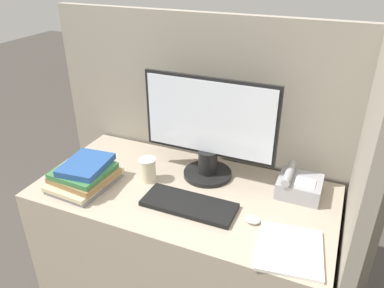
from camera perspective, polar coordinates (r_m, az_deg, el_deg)
The scene contains 10 objects.
cubicle_panel_rear at distance 1.97m, azimuth 3.12°, elevation -2.10°, with size 1.71×0.04×1.45m.
cubicle_panel_right at distance 1.61m, azimuth 22.88°, elevation -12.27°, with size 0.04×0.71×1.45m.
desk at distance 1.91m, azimuth -1.16°, elevation -16.39°, with size 1.31×0.65×0.75m.
monitor at distance 1.66m, azimuth 2.56°, elevation 1.88°, with size 0.61×0.22×0.48m.
keyboard at distance 1.56m, azimuth -0.46°, elevation -9.22°, with size 0.39×0.16×0.02m.
mouse at distance 1.50m, azimuth 9.27°, elevation -11.33°, with size 0.06×0.05×0.02m.
coffee_cup at distance 1.72m, azimuth -6.76°, elevation -3.90°, with size 0.08×0.08×0.11m.
book_stack at distance 1.74m, azimuth -16.06°, elevation -4.53°, with size 0.26×0.30×0.11m.
desk_telephone at distance 1.68m, azimuth 15.92°, elevation -6.09°, with size 0.18×0.18×0.11m.
paper_pile at distance 1.41m, azimuth 14.68°, elevation -15.31°, with size 0.26×0.28×0.01m.
Camera 1 is at (0.58, -0.92, 1.70)m, focal length 35.00 mm.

